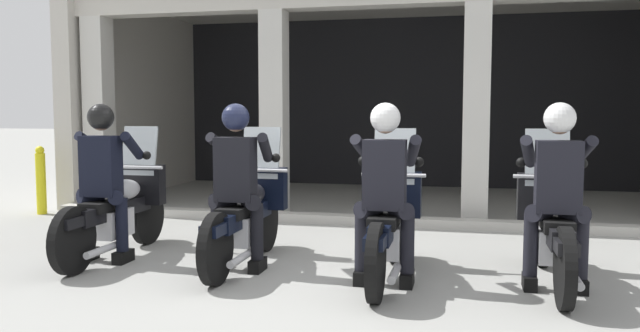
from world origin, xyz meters
name	(u,v)px	position (x,y,z in m)	size (l,w,h in m)	color
ground_plane	(363,219)	(0.00, 3.00, 0.00)	(80.00, 80.00, 0.00)	#999993
station_building	(392,71)	(0.10, 5.49, 2.22)	(9.60, 4.72, 3.54)	black
kerb_strip	(365,220)	(0.10, 2.59, 0.06)	(9.10, 0.24, 0.12)	#B7B5AD
motorcycle_far_left	(120,208)	(-2.14, 0.24, 0.50)	(0.62, 2.04, 1.35)	black
police_officer_far_left	(103,169)	(-2.14, -0.05, 0.94)	(0.63, 0.61, 1.58)	black
motorcycle_center_left	(248,214)	(-0.71, 0.21, 0.50)	(0.62, 2.04, 1.35)	black
police_officer_center_left	(237,172)	(-0.71, -0.08, 0.94)	(0.63, 0.61, 1.58)	black
motorcycle_center_right	(389,222)	(0.71, 0.02, 0.50)	(0.62, 2.04, 1.35)	black
police_officer_center_right	(385,178)	(0.71, -0.26, 0.94)	(0.63, 0.61, 1.58)	black
motorcycle_far_right	(552,226)	(2.14, 0.17, 0.50)	(0.62, 2.04, 1.35)	black
police_officer_far_right	(558,180)	(2.14, -0.11, 0.94)	(0.63, 0.61, 1.58)	black
bollard_kerbside	(41,180)	(-4.70, 2.37, 0.50)	(0.14, 0.14, 1.01)	yellow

